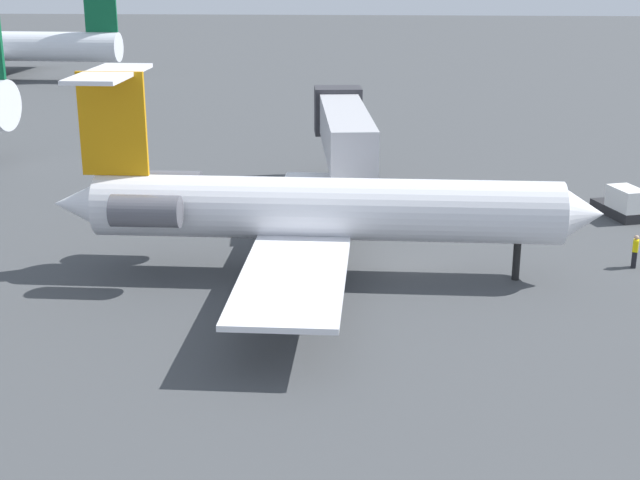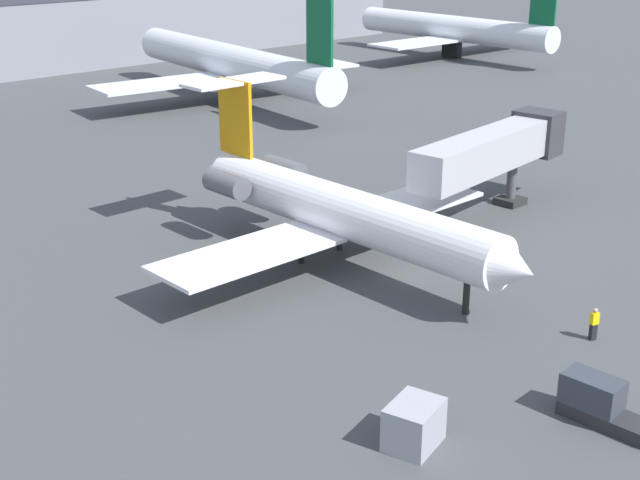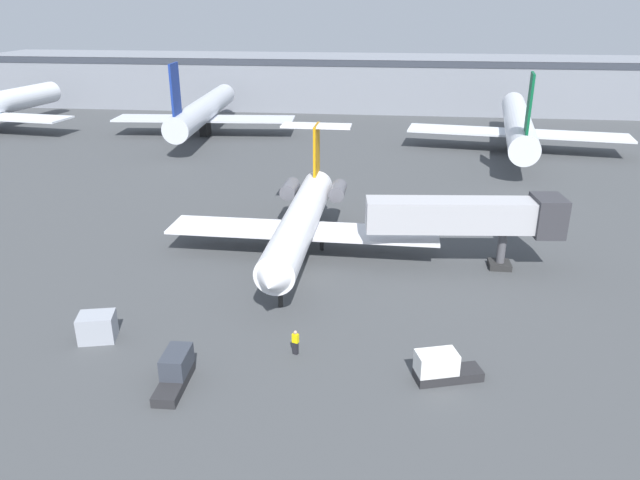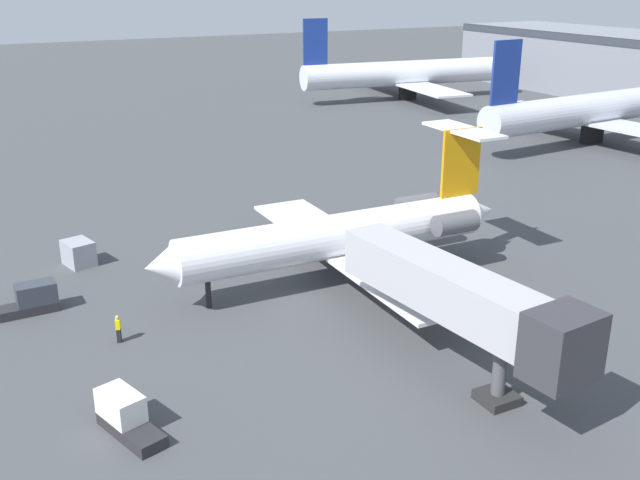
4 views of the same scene
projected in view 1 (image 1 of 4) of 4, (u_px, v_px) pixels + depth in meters
ground_plane at (406, 270)px, 44.21m from camera, size 400.00×400.00×0.10m
regional_jet at (311, 208)px, 42.46m from camera, size 23.83×26.41×9.78m
jet_bridge at (343, 127)px, 56.00m from camera, size 16.22×4.54×6.28m
ground_crew_marshaller at (635, 251)px, 44.23m from camera, size 0.46×0.38×1.69m
baggage_tug_trailing at (623, 204)px, 52.72m from camera, size 4.24×2.53×1.90m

